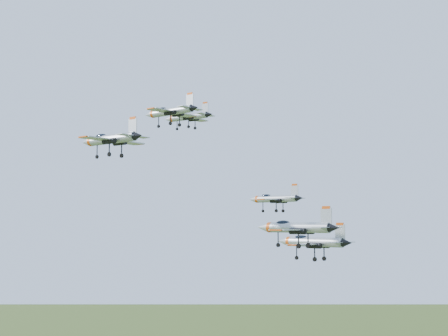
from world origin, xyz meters
The scene contains 6 objects.
jet_lead centered at (-11.62, 12.10, 152.78)m, with size 11.51×9.46×3.08m.
jet_left_high centered at (-6.48, 0.07, 151.54)m, with size 12.51×10.40×3.34m.
jet_right_high centered at (-1.71, -19.59, 144.24)m, with size 12.52×10.39×3.34m.
jet_left_low centered at (8.02, 10.46, 136.67)m, with size 11.23×9.35×3.00m.
jet_right_low centered at (22.14, -10.21, 132.05)m, with size 12.64×10.52×3.38m.
jet_trail centered at (20.12, -0.76, 129.90)m, with size 12.90×10.82×3.46m.
Camera 1 is at (58.26, -83.23, 132.82)m, focal length 50.00 mm.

